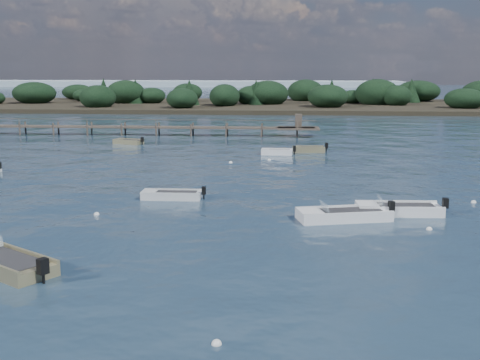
# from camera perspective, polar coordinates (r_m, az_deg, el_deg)

# --- Properties ---
(ground) EXTENTS (400.00, 400.00, 0.00)m
(ground) POSITION_cam_1_polar(r_m,az_deg,el_deg) (84.99, 2.67, 5.09)
(ground) COLOR #182939
(ground) RESTS_ON ground
(dinghy_near_olive) EXTENTS (5.37, 4.46, 1.36)m
(dinghy_near_olive) POSITION_cam_1_polar(r_m,az_deg,el_deg) (27.19, -21.53, -7.47)
(dinghy_near_olive) COLOR #746E4D
(dinghy_near_olive) RESTS_ON ground
(tender_far_grey_b) EXTENTS (3.52, 1.54, 1.19)m
(tender_far_grey_b) POSITION_cam_1_polar(r_m,az_deg,el_deg) (59.68, 6.53, 2.80)
(tender_far_grey_b) COLOR #746E4D
(tender_far_grey_b) RESTS_ON ground
(dinghy_mid_grey) EXTENTS (4.08, 1.45, 1.03)m
(dinghy_mid_grey) POSITION_cam_1_polar(r_m,az_deg,el_deg) (38.65, -6.51, -1.57)
(dinghy_mid_grey) COLOR #AFB3B6
(dinghy_mid_grey) RESTS_ON ground
(tender_far_white) EXTENTS (3.33, 1.34, 1.13)m
(tender_far_white) POSITION_cam_1_polar(r_m,az_deg,el_deg) (57.70, 3.52, 2.57)
(tender_far_white) COLOR silver
(tender_far_white) RESTS_ON ground
(dinghy_extra_a) EXTENTS (3.52, 2.33, 1.04)m
(dinghy_extra_a) POSITION_cam_1_polar(r_m,az_deg,el_deg) (66.82, -10.53, 3.51)
(dinghy_extra_a) COLOR #746E4D
(dinghy_extra_a) RESTS_ON ground
(dinghy_mid_white_a) EXTENTS (5.54, 3.03, 1.27)m
(dinghy_mid_white_a) POSITION_cam_1_polar(r_m,az_deg,el_deg) (33.66, 9.77, -3.46)
(dinghy_mid_white_a) COLOR silver
(dinghy_mid_white_a) RESTS_ON ground
(dinghy_mid_white_b) EXTENTS (5.18, 2.00, 1.28)m
(dinghy_mid_white_b) POSITION_cam_1_polar(r_m,az_deg,el_deg) (35.60, 14.80, -2.88)
(dinghy_mid_white_b) COLOR silver
(dinghy_mid_white_b) RESTS_ON ground
(buoy_a) EXTENTS (0.32, 0.32, 0.32)m
(buoy_a) POSITION_cam_1_polar(r_m,az_deg,el_deg) (18.95, -2.24, -15.31)
(buoy_a) COLOR silver
(buoy_a) RESTS_ON ground
(buoy_b) EXTENTS (0.32, 0.32, 0.32)m
(buoy_b) POSITION_cam_1_polar(r_m,az_deg,el_deg) (32.70, 17.50, -4.52)
(buoy_b) COLOR silver
(buoy_b) RESTS_ON ground
(buoy_c) EXTENTS (0.32, 0.32, 0.32)m
(buoy_c) POSITION_cam_1_polar(r_m,az_deg,el_deg) (35.24, -13.44, -3.23)
(buoy_c) COLOR silver
(buoy_c) RESTS_ON ground
(buoy_d) EXTENTS (0.32, 0.32, 0.32)m
(buoy_d) POSITION_cam_1_polar(r_m,az_deg,el_deg) (40.02, 21.26, -2.02)
(buoy_d) COLOR silver
(buoy_d) RESTS_ON ground
(buoy_e) EXTENTS (0.32, 0.32, 0.32)m
(buoy_e) POSITION_cam_1_polar(r_m,az_deg,el_deg) (54.20, 2.79, 1.88)
(buoy_e) COLOR silver
(buoy_e) RESTS_ON ground
(buoy_extra_a) EXTENTS (0.32, 0.32, 0.32)m
(buoy_extra_a) POSITION_cam_1_polar(r_m,az_deg,el_deg) (52.71, -0.89, 1.64)
(buoy_extra_a) COLOR silver
(buoy_extra_a) RESTS_ON ground
(jetty) EXTENTS (64.50, 3.20, 3.40)m
(jetty) POSITION_cam_1_polar(r_m,az_deg,el_deg) (76.80, -14.10, 4.91)
(jetty) COLOR #473D34
(jetty) RESTS_ON ground
(far_headland) EXTENTS (190.00, 40.00, 5.80)m
(far_headland) POSITION_cam_1_polar(r_m,az_deg,el_deg) (126.75, 14.68, 7.49)
(far_headland) COLOR black
(far_headland) RESTS_ON ground
(distant_haze) EXTENTS (280.00, 20.00, 2.40)m
(distant_haze) POSITION_cam_1_polar(r_m,az_deg,el_deg) (270.92, -15.84, 8.55)
(distant_haze) COLOR #8B9FAC
(distant_haze) RESTS_ON ground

